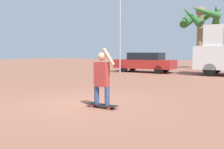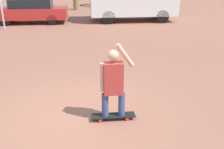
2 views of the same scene
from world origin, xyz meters
name	(u,v)px [view 1 (image 1 of 2)]	position (x,y,z in m)	size (l,w,h in m)	color
ground_plane	(85,104)	(0.00, 0.00, 0.00)	(80.00, 80.00, 0.00)	#935B47
skateboard	(102,105)	(0.75, -0.20, 0.08)	(0.92, 0.23, 0.09)	black
person_skateboarder	(102,76)	(0.75, -0.20, 0.89)	(0.68, 0.22, 1.57)	#384C7A
parked_car_red	(145,62)	(-3.11, 11.56, 0.78)	(4.50, 1.77, 1.49)	black
palm_tree_center_background	(201,19)	(-0.47, 17.80, 4.49)	(3.85, 4.12, 5.77)	#8E704C
flagpole	(121,20)	(-4.21, 9.79, 3.79)	(1.05, 0.12, 6.65)	#B7B7BC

